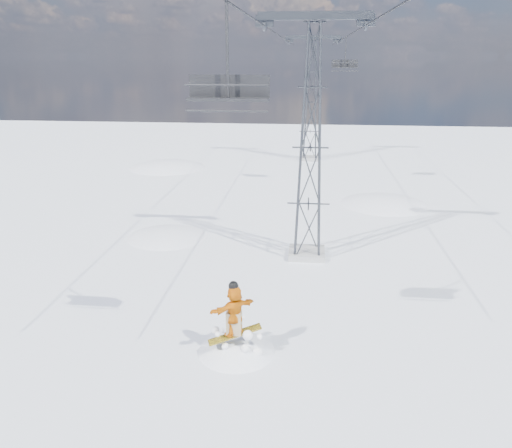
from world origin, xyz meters
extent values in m
plane|color=white|center=(0.00, 0.00, 0.00)|extent=(120.00, 120.00, 0.00)
sphere|color=white|center=(-7.00, 10.00, -7.65)|extent=(16.00, 16.00, 16.00)
sphere|color=white|center=(6.00, 18.00, -9.50)|extent=(20.00, 20.00, 20.00)
sphere|color=white|center=(-12.00, 28.00, -10.40)|extent=(22.00, 22.00, 22.00)
cube|color=#999999|center=(0.80, 8.00, 0.15)|extent=(1.80, 1.80, 0.30)
cube|color=#32353A|center=(0.80, 8.00, 11.25)|extent=(5.00, 0.35, 0.35)
cube|color=#32353A|center=(-1.40, 8.00, 11.05)|extent=(0.80, 0.25, 0.50)
cube|color=#32353A|center=(3.00, 8.00, 11.05)|extent=(0.80, 0.25, 0.50)
cube|color=#999999|center=(0.80, 33.00, 0.15)|extent=(1.80, 1.80, 0.30)
cube|color=#32353A|center=(0.80, 33.00, 11.25)|extent=(5.00, 0.35, 0.35)
cube|color=#32353A|center=(-1.40, 33.00, 11.05)|extent=(0.80, 0.25, 0.50)
cube|color=#32353A|center=(3.00, 33.00, 11.05)|extent=(0.80, 0.25, 0.50)
cylinder|color=black|center=(-1.40, 19.50, 10.85)|extent=(0.06, 51.00, 0.06)
cylinder|color=black|center=(3.00, 19.50, 10.85)|extent=(0.06, 51.00, 0.06)
sphere|color=white|center=(-1.50, -0.91, -1.75)|extent=(4.40, 4.40, 4.40)
cube|color=gold|center=(-1.50, -1.21, 0.83)|extent=(1.79, 0.90, 0.47)
imported|color=orange|center=(-1.50, -1.21, 1.73)|extent=(1.59, 1.42, 1.75)
cube|color=#9A845F|center=(-1.50, -1.21, 1.25)|extent=(0.62, 0.60, 0.81)
sphere|color=black|center=(-1.50, -1.21, 2.58)|extent=(0.33, 0.33, 0.33)
cylinder|color=black|center=(-1.40, -2.38, 9.67)|extent=(0.09, 0.09, 2.35)
cube|color=black|center=(-1.40, -2.38, 8.50)|extent=(2.14, 0.48, 0.09)
cube|color=black|center=(-1.40, -2.14, 8.82)|extent=(2.14, 0.06, 0.59)
cylinder|color=black|center=(-1.40, -2.64, 8.23)|extent=(2.14, 0.06, 0.06)
cylinder|color=black|center=(-1.40, -2.70, 8.87)|extent=(2.14, 0.05, 0.05)
cylinder|color=black|center=(3.00, 20.95, 9.85)|extent=(0.07, 0.07, 1.99)
cube|color=black|center=(3.00, 20.95, 8.86)|extent=(1.81, 0.41, 0.07)
cube|color=black|center=(3.00, 21.15, 9.13)|extent=(1.81, 0.05, 0.50)
cylinder|color=black|center=(3.00, 20.72, 8.63)|extent=(1.81, 0.05, 0.05)
cylinder|color=black|center=(3.00, 20.68, 9.17)|extent=(1.81, 0.05, 0.05)
camera|label=1|loc=(0.73, -15.52, 9.55)|focal=35.00mm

